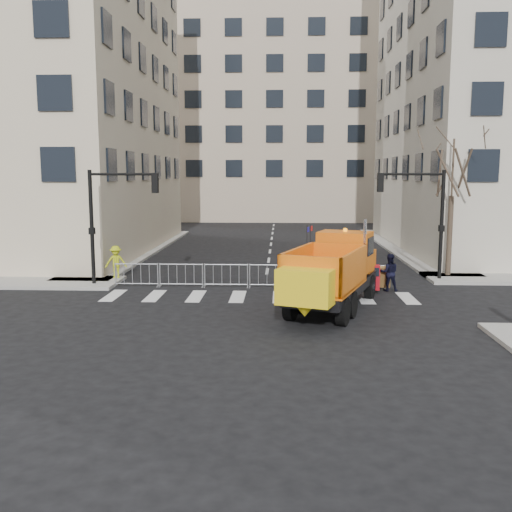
{
  "coord_description": "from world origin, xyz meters",
  "views": [
    {
      "loc": [
        0.71,
        -18.34,
        5.21
      ],
      "look_at": [
        -0.19,
        2.5,
        2.2
      ],
      "focal_mm": 40.0,
      "sensor_mm": 36.0,
      "label": 1
    }
  ],
  "objects_px": {
    "cop_b": "(389,272)",
    "newspaper_box": "(374,277)",
    "plow_truck": "(333,271)",
    "worker": "(116,262)",
    "cop_a": "(345,271)",
    "cop_c": "(343,272)"
  },
  "relations": [
    {
      "from": "plow_truck",
      "to": "newspaper_box",
      "type": "relative_size",
      "value": 8.32
    },
    {
      "from": "worker",
      "to": "newspaper_box",
      "type": "xyz_separation_m",
      "value": [
        12.19,
        -2.38,
        -0.24
      ]
    },
    {
      "from": "cop_a",
      "to": "worker",
      "type": "height_order",
      "value": "cop_a"
    },
    {
      "from": "cop_c",
      "to": "newspaper_box",
      "type": "height_order",
      "value": "cop_c"
    },
    {
      "from": "cop_a",
      "to": "cop_c",
      "type": "relative_size",
      "value": 0.95
    },
    {
      "from": "cop_c",
      "to": "cop_b",
      "type": "bearing_deg",
      "value": 154.4
    },
    {
      "from": "plow_truck",
      "to": "cop_a",
      "type": "distance_m",
      "value": 3.85
    },
    {
      "from": "cop_a",
      "to": "cop_b",
      "type": "height_order",
      "value": "cop_a"
    },
    {
      "from": "plow_truck",
      "to": "worker",
      "type": "bearing_deg",
      "value": 80.74
    },
    {
      "from": "plow_truck",
      "to": "newspaper_box",
      "type": "xyz_separation_m",
      "value": [
        2.13,
        3.23,
        -0.83
      ]
    },
    {
      "from": "worker",
      "to": "plow_truck",
      "type": "bearing_deg",
      "value": -42.58
    },
    {
      "from": "plow_truck",
      "to": "newspaper_box",
      "type": "height_order",
      "value": "plow_truck"
    },
    {
      "from": "cop_a",
      "to": "newspaper_box",
      "type": "xyz_separation_m",
      "value": [
        1.25,
        -0.47,
        -0.19
      ]
    },
    {
      "from": "cop_c",
      "to": "newspaper_box",
      "type": "bearing_deg",
      "value": 141.07
    },
    {
      "from": "cop_b",
      "to": "cop_c",
      "type": "height_order",
      "value": "cop_c"
    },
    {
      "from": "worker",
      "to": "newspaper_box",
      "type": "bearing_deg",
      "value": -24.5
    },
    {
      "from": "worker",
      "to": "newspaper_box",
      "type": "distance_m",
      "value": 12.43
    },
    {
      "from": "cop_b",
      "to": "plow_truck",
      "type": "bearing_deg",
      "value": 57.33
    },
    {
      "from": "cop_c",
      "to": "worker",
      "type": "xyz_separation_m",
      "value": [
        -10.83,
        2.33,
        0.0
      ]
    },
    {
      "from": "cop_b",
      "to": "cop_c",
      "type": "distance_m",
      "value": 2.14
    },
    {
      "from": "cop_b",
      "to": "newspaper_box",
      "type": "xyz_separation_m",
      "value": [
        -0.73,
        -0.47,
        -0.14
      ]
    },
    {
      "from": "cop_b",
      "to": "worker",
      "type": "height_order",
      "value": "worker"
    }
  ]
}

